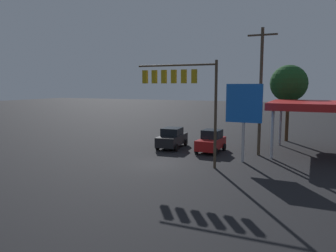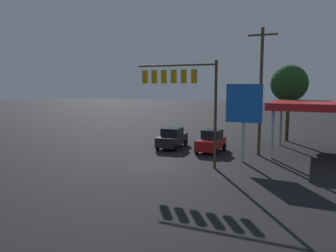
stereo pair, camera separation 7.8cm
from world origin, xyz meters
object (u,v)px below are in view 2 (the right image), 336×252
sedan_waiting (172,138)px  street_tree (289,84)px  utility_pole (261,89)px  traffic_signal_assembly (181,85)px  price_sign (244,106)px  hatchback_crossing (211,141)px

sedan_waiting → street_tree: 13.92m
utility_pole → street_tree: bearing=-100.4°
traffic_signal_assembly → utility_pole: (-4.84, -5.81, -0.36)m
sedan_waiting → street_tree: bearing=127.7°
utility_pole → price_sign: bearing=76.4°
utility_pole → street_tree: 8.74m
utility_pole → price_sign: 3.38m
traffic_signal_assembly → street_tree: (-6.41, -14.39, 0.13)m
hatchback_crossing → street_tree: 11.75m
traffic_signal_assembly → sedan_waiting: 8.30m
utility_pole → hatchback_crossing: size_ratio=2.76×
utility_pole → sedan_waiting: bearing=0.3°
traffic_signal_assembly → street_tree: bearing=-114.0°
sedan_waiting → price_sign: bearing=63.6°
street_tree → price_sign: bearing=78.8°
street_tree → utility_pole: bearing=79.6°
utility_pole → traffic_signal_assembly: bearing=50.2°
utility_pole → hatchback_crossing: utility_pole is taller
utility_pole → price_sign: utility_pole is taller
hatchback_crossing → street_tree: bearing=149.6°
utility_pole → sedan_waiting: utility_pole is taller
price_sign → sedan_waiting: bearing=-22.2°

